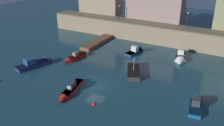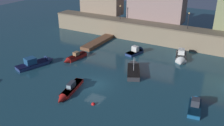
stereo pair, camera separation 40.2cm
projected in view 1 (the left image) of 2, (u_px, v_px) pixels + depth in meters
name	position (u px, v px, depth m)	size (l,w,h in m)	color
ground_plane	(95.00, 85.00, 36.57)	(121.11, 121.11, 0.00)	#1E4756
quay_wall	(149.00, 32.00, 53.40)	(47.41, 4.04, 3.87)	gray
old_town_backdrop	(167.00, 5.00, 53.32)	(42.60, 4.67, 9.04)	gray
pier_dock	(97.00, 42.00, 52.54)	(2.19, 9.86, 0.70)	brown
quay_lamp_0	(119.00, 10.00, 54.89)	(0.32, 0.32, 3.11)	black
quay_lamp_1	(188.00, 18.00, 48.37)	(0.32, 0.32, 3.23)	black
moored_boat_0	(180.00, 58.00, 44.75)	(3.27, 6.44, 2.61)	silver
moored_boat_1	(196.00, 104.00, 31.35)	(2.15, 5.05, 1.83)	#195689
moored_boat_2	(137.00, 51.00, 47.82)	(2.68, 4.93, 1.97)	navy
moored_boat_3	(74.00, 58.00, 44.68)	(1.82, 5.46, 1.50)	red
moored_boat_5	(69.00, 91.00, 34.20)	(2.34, 6.62, 1.57)	red
moored_boat_8	(37.00, 63.00, 42.51)	(3.85, 6.94, 2.24)	navy
moored_boat_10	(133.00, 69.00, 40.53)	(4.38, 6.61, 3.53)	#333338
mooring_buoy_0	(94.00, 105.00, 31.89)	(0.54, 0.54, 0.54)	red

